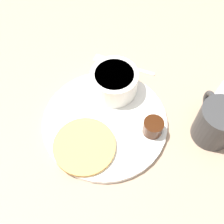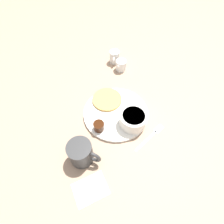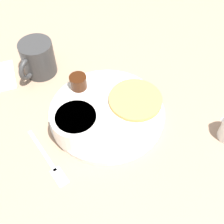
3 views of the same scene
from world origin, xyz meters
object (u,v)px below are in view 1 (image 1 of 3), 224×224
object	(u,v)px
plate	(105,122)
coffee_mug	(216,122)
fork	(117,63)
bowl	(114,81)

from	to	relation	value
plate	coffee_mug	xyz separation A→B (m)	(0.19, 0.10, 0.04)
coffee_mug	fork	size ratio (longest dim) A/B	0.65
coffee_mug	fork	distance (m)	0.26
bowl	fork	distance (m)	0.09
coffee_mug	fork	world-z (taller)	coffee_mug
plate	coffee_mug	world-z (taller)	coffee_mug
bowl	fork	bearing A→B (deg)	118.98
fork	coffee_mug	bearing A→B (deg)	-10.97
plate	bowl	distance (m)	0.09
plate	bowl	xyz separation A→B (m)	(-0.03, 0.07, 0.03)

